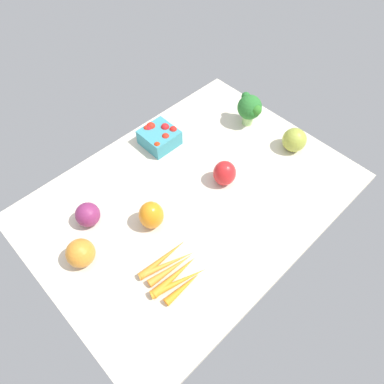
{
  "coord_description": "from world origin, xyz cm",
  "views": [
    {
      "loc": [
        48.4,
        50.15,
        97.7
      ],
      "look_at": [
        0.0,
        0.0,
        4.0
      ],
      "focal_mm": 33.45,
      "sensor_mm": 36.0,
      "label": 1
    }
  ],
  "objects_px": {
    "heirloom_tomato_green": "(294,140)",
    "red_onion_near_basket": "(88,215)",
    "bell_pepper_orange": "(151,215)",
    "berry_basket": "(159,136)",
    "heirloom_tomato_orange": "(80,253)",
    "broccoli_head": "(250,108)",
    "carrot_bunch": "(173,272)",
    "bell_pepper_red": "(225,173)"
  },
  "relations": [
    {
      "from": "heirloom_tomato_green",
      "to": "red_onion_near_basket",
      "type": "relative_size",
      "value": 1.13
    },
    {
      "from": "bell_pepper_orange",
      "to": "berry_basket",
      "type": "relative_size",
      "value": 0.81
    },
    {
      "from": "heirloom_tomato_orange",
      "to": "berry_basket",
      "type": "bearing_deg",
      "value": -156.55
    },
    {
      "from": "bell_pepper_orange",
      "to": "broccoli_head",
      "type": "bearing_deg",
      "value": -170.5
    },
    {
      "from": "red_onion_near_basket",
      "to": "heirloom_tomato_orange",
      "type": "distance_m",
      "value": 0.13
    },
    {
      "from": "heirloom_tomato_green",
      "to": "carrot_bunch",
      "type": "height_order",
      "value": "heirloom_tomato_green"
    },
    {
      "from": "bell_pepper_orange",
      "to": "berry_basket",
      "type": "xyz_separation_m",
      "value": [
        -0.25,
        -0.25,
        -0.01
      ]
    },
    {
      "from": "carrot_bunch",
      "to": "heirloom_tomato_orange",
      "type": "relative_size",
      "value": 2.25
    },
    {
      "from": "bell_pepper_red",
      "to": "heirloom_tomato_orange",
      "type": "relative_size",
      "value": 1.08
    },
    {
      "from": "broccoli_head",
      "to": "bell_pepper_red",
      "type": "bearing_deg",
      "value": 25.63
    },
    {
      "from": "carrot_bunch",
      "to": "berry_basket",
      "type": "relative_size",
      "value": 1.57
    },
    {
      "from": "bell_pepper_red",
      "to": "red_onion_near_basket",
      "type": "xyz_separation_m",
      "value": [
        0.42,
        -0.18,
        -0.01
      ]
    },
    {
      "from": "berry_basket",
      "to": "red_onion_near_basket",
      "type": "height_order",
      "value": "red_onion_near_basket"
    },
    {
      "from": "heirloom_tomato_green",
      "to": "bell_pepper_orange",
      "type": "height_order",
      "value": "bell_pepper_orange"
    },
    {
      "from": "heirloom_tomato_green",
      "to": "bell_pepper_orange",
      "type": "relative_size",
      "value": 0.89
    },
    {
      "from": "red_onion_near_basket",
      "to": "heirloom_tomato_green",
      "type": "bearing_deg",
      "value": 160.7
    },
    {
      "from": "broccoli_head",
      "to": "berry_basket",
      "type": "distance_m",
      "value": 0.35
    },
    {
      "from": "carrot_bunch",
      "to": "heirloom_tomato_green",
      "type": "bearing_deg",
      "value": -174.45
    },
    {
      "from": "carrot_bunch",
      "to": "berry_basket",
      "type": "xyz_separation_m",
      "value": [
        -0.31,
        -0.42,
        0.02
      ]
    },
    {
      "from": "broccoli_head",
      "to": "berry_basket",
      "type": "xyz_separation_m",
      "value": [
        0.32,
        -0.16,
        -0.04
      ]
    },
    {
      "from": "bell_pepper_orange",
      "to": "heirloom_tomato_green",
      "type": "bearing_deg",
      "value": 169.49
    },
    {
      "from": "bell_pepper_red",
      "to": "broccoli_head",
      "type": "xyz_separation_m",
      "value": [
        -0.28,
        -0.13,
        0.03
      ]
    },
    {
      "from": "heirloom_tomato_green",
      "to": "carrot_bunch",
      "type": "bearing_deg",
      "value": 5.55
    },
    {
      "from": "heirloom_tomato_green",
      "to": "bell_pepper_orange",
      "type": "xyz_separation_m",
      "value": [
        0.58,
        -0.11,
        0.01
      ]
    },
    {
      "from": "heirloom_tomato_green",
      "to": "red_onion_near_basket",
      "type": "bearing_deg",
      "value": -19.3
    },
    {
      "from": "broccoli_head",
      "to": "red_onion_near_basket",
      "type": "distance_m",
      "value": 0.7
    },
    {
      "from": "bell_pepper_orange",
      "to": "red_onion_near_basket",
      "type": "distance_m",
      "value": 0.2
    },
    {
      "from": "broccoli_head",
      "to": "carrot_bunch",
      "type": "height_order",
      "value": "broccoli_head"
    },
    {
      "from": "heirloom_tomato_green",
      "to": "heirloom_tomato_orange",
      "type": "height_order",
      "value": "heirloom_tomato_green"
    },
    {
      "from": "heirloom_tomato_orange",
      "to": "bell_pepper_orange",
      "type": "bearing_deg",
      "value": 168.69
    },
    {
      "from": "heirloom_tomato_green",
      "to": "carrot_bunch",
      "type": "relative_size",
      "value": 0.46
    },
    {
      "from": "bell_pepper_red",
      "to": "heirloom_tomato_green",
      "type": "height_order",
      "value": "bell_pepper_red"
    },
    {
      "from": "bell_pepper_red",
      "to": "red_onion_near_basket",
      "type": "bearing_deg",
      "value": -23.54
    },
    {
      "from": "berry_basket",
      "to": "heirloom_tomato_orange",
      "type": "height_order",
      "value": "heirloom_tomato_orange"
    },
    {
      "from": "carrot_bunch",
      "to": "heirloom_tomato_orange",
      "type": "distance_m",
      "value": 0.27
    },
    {
      "from": "carrot_bunch",
      "to": "berry_basket",
      "type": "bearing_deg",
      "value": -126.77
    },
    {
      "from": "carrot_bunch",
      "to": "heirloom_tomato_orange",
      "type": "xyz_separation_m",
      "value": [
        0.16,
        -0.21,
        0.03
      ]
    },
    {
      "from": "heirloom_tomato_green",
      "to": "broccoli_head",
      "type": "distance_m",
      "value": 0.2
    },
    {
      "from": "heirloom_tomato_green",
      "to": "broccoli_head",
      "type": "relative_size",
      "value": 0.7
    },
    {
      "from": "broccoli_head",
      "to": "bell_pepper_orange",
      "type": "bearing_deg",
      "value": 9.5
    },
    {
      "from": "bell_pepper_red",
      "to": "heirloom_tomato_green",
      "type": "relative_size",
      "value": 1.04
    },
    {
      "from": "berry_basket",
      "to": "heirloom_tomato_orange",
      "type": "xyz_separation_m",
      "value": [
        0.47,
        0.2,
        0.01
      ]
    }
  ]
}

